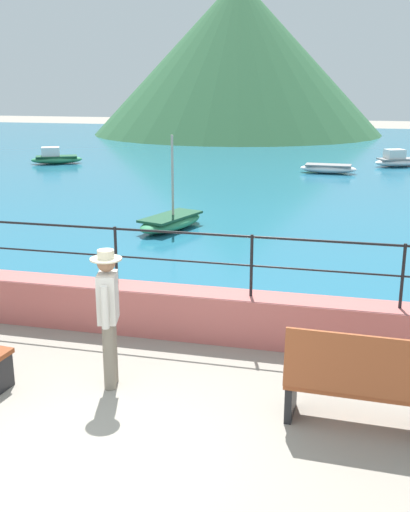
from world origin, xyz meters
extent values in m
plane|color=gray|center=(0.00, 0.00, 0.00)|extent=(120.00, 120.00, 0.00)
cube|color=#BC605B|center=(0.00, 3.20, 0.35)|extent=(20.00, 0.56, 0.70)
cylinder|color=black|center=(-1.02, 3.20, 1.15)|extent=(0.04, 0.04, 0.90)
cylinder|color=black|center=(1.02, 3.20, 1.15)|extent=(0.04, 0.04, 0.90)
cylinder|color=black|center=(3.07, 3.20, 1.15)|extent=(0.04, 0.04, 0.90)
cylinder|color=black|center=(0.00, 3.20, 1.57)|extent=(18.40, 0.04, 0.04)
cylinder|color=black|center=(0.00, 3.20, 1.15)|extent=(18.40, 0.03, 0.03)
cube|color=#236B89|center=(0.00, 25.84, 0.03)|extent=(64.00, 44.32, 0.06)
cone|color=#33663D|center=(-6.48, 40.51, 5.43)|extent=(21.02, 21.02, 10.86)
cube|color=#9E4C28|center=(2.61, 1.26, 0.46)|extent=(1.72, 0.58, 0.06)
cube|color=#9E4C28|center=(2.60, 1.04, 0.81)|extent=(1.70, 0.21, 0.64)
cube|color=black|center=(1.82, 1.28, 0.22)|extent=(0.10, 0.47, 0.43)
cylinder|color=slate|center=(-0.45, 1.54, 0.43)|extent=(0.15, 0.15, 0.86)
cylinder|color=slate|center=(-0.40, 1.36, 0.43)|extent=(0.15, 0.15, 0.86)
cube|color=beige|center=(-0.42, 1.45, 1.16)|extent=(0.30, 0.40, 0.60)
cylinder|color=beige|center=(-0.48, 1.68, 1.12)|extent=(0.09, 0.09, 0.52)
cylinder|color=beige|center=(-0.36, 1.22, 1.12)|extent=(0.09, 0.09, 0.52)
sphere|color=#9E7051|center=(-0.42, 1.45, 1.59)|extent=(0.22, 0.22, 0.22)
cylinder|color=beige|center=(-0.42, 1.45, 1.64)|extent=(0.38, 0.38, 0.02)
cylinder|color=beige|center=(-0.42, 1.45, 1.70)|extent=(0.20, 0.20, 0.10)
ellipsoid|color=#338C59|center=(-2.10, 9.48, 0.24)|extent=(1.57, 2.47, 0.36)
cube|color=#1C4D31|center=(-2.10, 9.48, 0.39)|extent=(1.30, 1.99, 0.06)
cylinder|color=#B2A899|center=(-2.07, 9.57, 1.42)|extent=(0.06, 0.06, 2.00)
ellipsoid|color=white|center=(4.19, 23.59, 0.24)|extent=(2.46, 1.81, 0.36)
cube|color=gray|center=(4.19, 23.59, 0.39)|extent=(1.99, 1.49, 0.06)
cube|color=silver|center=(3.97, 23.48, 0.62)|extent=(0.99, 0.91, 0.40)
ellipsoid|color=white|center=(1.24, 20.68, 0.24)|extent=(2.33, 0.99, 0.36)
cube|color=gray|center=(1.24, 20.68, 0.39)|extent=(1.87, 0.83, 0.06)
ellipsoid|color=#338C59|center=(-11.07, 20.82, 0.24)|extent=(2.46, 1.83, 0.36)
cube|color=#1C4D31|center=(-11.07, 20.82, 0.39)|extent=(1.99, 1.50, 0.06)
cube|color=silver|center=(-11.30, 20.71, 0.62)|extent=(1.00, 0.92, 0.40)
camera|label=1|loc=(2.37, -4.97, 3.63)|focal=42.88mm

